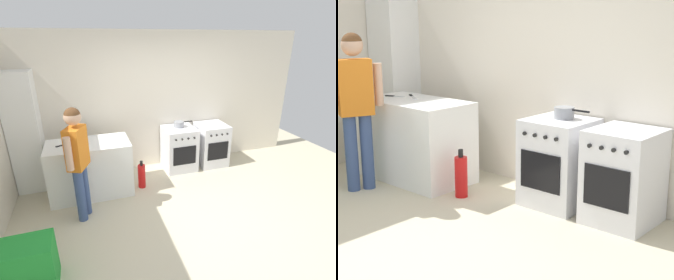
# 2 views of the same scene
# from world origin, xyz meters

# --- Properties ---
(ground_plane) EXTENTS (8.00, 8.00, 0.00)m
(ground_plane) POSITION_xyz_m (0.00, 0.00, 0.00)
(ground_plane) COLOR beige
(back_wall) EXTENTS (6.00, 0.10, 2.60)m
(back_wall) POSITION_xyz_m (0.00, 1.95, 1.30)
(back_wall) COLOR silver
(back_wall) RESTS_ON ground
(counter_unit) EXTENTS (1.30, 0.70, 0.90)m
(counter_unit) POSITION_xyz_m (-1.35, 1.20, 0.45)
(counter_unit) COLOR white
(counter_unit) RESTS_ON ground
(oven_left) EXTENTS (0.60, 0.62, 0.85)m
(oven_left) POSITION_xyz_m (0.35, 1.58, 0.43)
(oven_left) COLOR silver
(oven_left) RESTS_ON ground
(oven_right) EXTENTS (0.57, 0.62, 0.85)m
(oven_right) POSITION_xyz_m (1.05, 1.58, 0.43)
(oven_right) COLOR silver
(oven_right) RESTS_ON ground
(pot) EXTENTS (0.37, 0.19, 0.11)m
(pot) POSITION_xyz_m (0.36, 1.64, 0.91)
(pot) COLOR gray
(pot) RESTS_ON oven_left
(knife_utility) EXTENTS (0.24, 0.12, 0.01)m
(knife_utility) POSITION_xyz_m (-1.72, 1.21, 0.90)
(knife_utility) COLOR silver
(knife_utility) RESTS_ON counter_unit
(knife_bread) EXTENTS (0.32, 0.19, 0.01)m
(knife_bread) POSITION_xyz_m (-1.53, 1.33, 0.90)
(knife_bread) COLOR silver
(knife_bread) RESTS_ON counter_unit
(person) EXTENTS (0.32, 0.53, 1.64)m
(person) POSITION_xyz_m (-1.50, 0.56, 0.98)
(person) COLOR #384C7A
(person) RESTS_ON ground
(fire_extinguisher) EXTENTS (0.13, 0.13, 0.50)m
(fire_extinguisher) POSITION_xyz_m (-0.52, 1.10, 0.22)
(fire_extinguisher) COLOR red
(fire_extinguisher) RESTS_ON ground
(recycling_crate_lower) EXTENTS (0.52, 0.36, 0.28)m
(recycling_crate_lower) POSITION_xyz_m (-2.06, -0.49, 0.14)
(recycling_crate_lower) COLOR #1E842D
(recycling_crate_lower) RESTS_ON ground
(recycling_crate_upper) EXTENTS (0.52, 0.36, 0.28)m
(recycling_crate_upper) POSITION_xyz_m (-2.06, -0.49, 0.42)
(recycling_crate_upper) COLOR #1E842D
(recycling_crate_upper) RESTS_ON recycling_crate_lower
(larder_cabinet) EXTENTS (0.48, 0.44, 2.00)m
(larder_cabinet) POSITION_xyz_m (-2.30, 1.68, 1.00)
(larder_cabinet) COLOR white
(larder_cabinet) RESTS_ON ground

